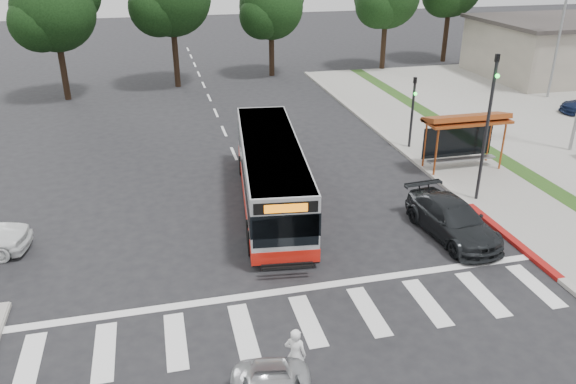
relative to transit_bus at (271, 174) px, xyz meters
name	(u,v)px	position (x,y,z in m)	size (l,w,h in m)	color
ground	(273,242)	(-0.66, -3.33, -1.42)	(140.00, 140.00, 0.00)	black
sidewalk_east	(436,148)	(10.34, 4.67, -1.36)	(4.00, 40.00, 0.12)	gray
curb_east	(403,151)	(8.34, 4.67, -1.35)	(0.30, 40.00, 0.15)	#9E9991
curb_east_red	(510,238)	(8.34, -5.33, -1.35)	(0.32, 6.00, 0.15)	maroon
commercial_building	(568,50)	(29.34, 18.67, 0.78)	(14.00, 10.00, 4.40)	#A59C8A
building_roof_cap	(574,20)	(29.34, 18.67, 3.13)	(14.60, 10.60, 0.30)	#383330
crosswalk_ladder	(308,320)	(-0.66, -8.33, -1.42)	(18.00, 2.60, 0.01)	silver
bus_shelter	(465,125)	(10.14, 1.77, 0.93)	(4.20, 1.60, 2.86)	#9E441A
traffic_signal_ne_tall	(489,117)	(8.94, -1.84, 2.45)	(0.18, 0.37, 6.50)	black
traffic_signal_ne_short	(413,105)	(8.94, 5.16, 1.05)	(0.18, 0.37, 4.00)	black
lot_light_mid	(564,14)	(23.34, 12.67, 4.48)	(1.90, 0.35, 9.01)	gray
tree_north_b	(272,6)	(5.41, 24.73, 4.24)	(5.72, 5.33, 8.43)	black
tree_north_c	(55,9)	(-10.58, 20.73, 4.87)	(6.16, 5.74, 9.30)	black
transit_bus	(271,174)	(0.00, 0.00, 0.00)	(2.39, 11.03, 2.85)	#B8BABD
pedestrian	(295,355)	(-1.64, -10.65, -0.62)	(0.59, 0.39, 1.61)	white
dark_sedan	(452,219)	(6.27, -4.45, -0.72)	(1.98, 4.87, 1.41)	black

